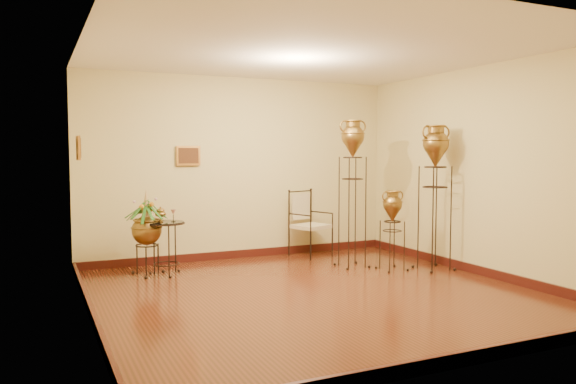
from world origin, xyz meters
name	(u,v)px	position (x,y,z in m)	size (l,w,h in m)	color
ground	(315,293)	(0.00, 0.00, 0.00)	(5.00, 5.00, 0.00)	#592415
room_shell	(315,145)	(-0.01, 0.01, 1.73)	(5.02, 5.02, 2.81)	#D4CA88
amphora_tall	(352,192)	(1.20, 1.15, 1.09)	(0.54, 0.54, 2.13)	black
amphora_mid	(435,196)	(2.15, 0.51, 1.04)	(0.61, 0.61, 2.05)	black
amphora_short	(392,230)	(1.60, 0.73, 0.57)	(0.43, 0.43, 1.14)	black
planter_urn	(147,227)	(-1.60, 1.81, 0.66)	(0.80, 0.80, 1.18)	black
armchair	(311,223)	(1.03, 2.13, 0.52)	(0.74, 0.71, 1.04)	black
side_table	(166,247)	(-1.36, 1.74, 0.37)	(0.55, 0.55, 0.91)	black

